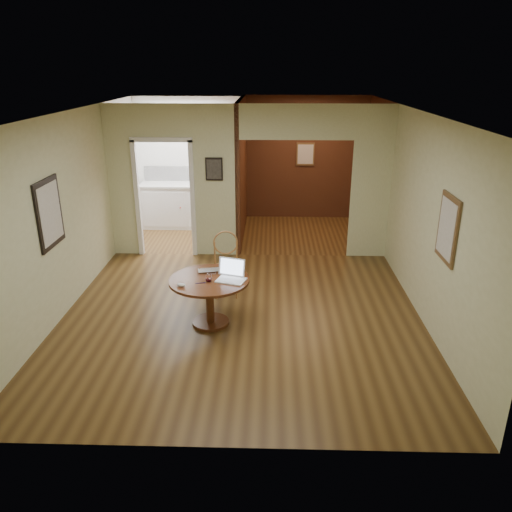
{
  "coord_description": "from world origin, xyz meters",
  "views": [
    {
      "loc": [
        0.39,
        -6.15,
        3.3
      ],
      "look_at": [
        0.21,
        -0.2,
        1.01
      ],
      "focal_mm": 35.0,
      "sensor_mm": 36.0,
      "label": 1
    }
  ],
  "objects_px": {
    "dining_table": "(210,291)",
    "chair": "(226,260)",
    "closed_laptop": "(211,272)",
    "open_laptop": "(231,274)"
  },
  "relations": [
    {
      "from": "dining_table",
      "to": "closed_laptop",
      "type": "xyz_separation_m",
      "value": [
        0.0,
        0.21,
        0.19
      ]
    },
    {
      "from": "closed_laptop",
      "to": "open_laptop",
      "type": "bearing_deg",
      "value": -46.36
    },
    {
      "from": "dining_table",
      "to": "chair",
      "type": "relative_size",
      "value": 1.09
    },
    {
      "from": "dining_table",
      "to": "chair",
      "type": "xyz_separation_m",
      "value": [
        0.13,
        0.99,
        0.05
      ]
    },
    {
      "from": "chair",
      "to": "open_laptop",
      "type": "distance_m",
      "value": 1.01
    },
    {
      "from": "dining_table",
      "to": "open_laptop",
      "type": "distance_m",
      "value": 0.38
    },
    {
      "from": "chair",
      "to": "open_laptop",
      "type": "bearing_deg",
      "value": -86.32
    },
    {
      "from": "open_laptop",
      "to": "chair",
      "type": "bearing_deg",
      "value": 116.34
    },
    {
      "from": "open_laptop",
      "to": "closed_laptop",
      "type": "xyz_separation_m",
      "value": [
        -0.29,
        0.19,
        -0.05
      ]
    },
    {
      "from": "dining_table",
      "to": "closed_laptop",
      "type": "distance_m",
      "value": 0.28
    }
  ]
}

